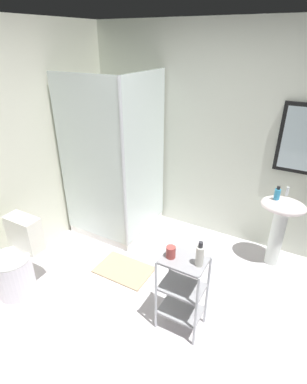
{
  "coord_description": "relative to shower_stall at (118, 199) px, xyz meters",
  "views": [
    {
      "loc": [
        0.83,
        -1.51,
        2.3
      ],
      "look_at": [
        -0.47,
        0.82,
        0.93
      ],
      "focal_mm": 28.09,
      "sensor_mm": 36.0,
      "label": 1
    }
  ],
  "objects": [
    {
      "name": "shower_stall",
      "position": [
        0.0,
        0.0,
        0.0
      ],
      "size": [
        0.92,
        0.92,
        2.0
      ],
      "color": "white",
      "rests_on": "ground_plane"
    },
    {
      "name": "pedestal_sink",
      "position": [
        1.9,
        0.3,
        0.12
      ],
      "size": [
        0.46,
        0.37,
        0.81
      ],
      "color": "white",
      "rests_on": "ground_plane"
    },
    {
      "name": "wall_back",
      "position": [
        1.22,
        0.63,
        0.79
      ],
      "size": [
        4.2,
        0.14,
        2.5
      ],
      "color": "silver",
      "rests_on": "ground_plane"
    },
    {
      "name": "bath_mat",
      "position": [
        0.5,
        -0.65,
        -0.45
      ],
      "size": [
        0.6,
        0.4,
        0.02
      ],
      "primitive_type": "cube",
      "color": "tan",
      "rests_on": "ground_plane"
    },
    {
      "name": "toilet",
      "position": [
        -0.27,
        -1.37,
        -0.15
      ],
      "size": [
        0.37,
        0.49,
        0.76
      ],
      "color": "white",
      "rests_on": "ground_plane"
    },
    {
      "name": "hand_soap_bottle",
      "position": [
        1.82,
        0.28,
        0.41
      ],
      "size": [
        0.06,
        0.06,
        0.14
      ],
      "color": "#389ED1",
      "rests_on": "pedestal_sink"
    },
    {
      "name": "rinse_cup",
      "position": [
        1.23,
        -1.01,
        0.33
      ],
      "size": [
        0.08,
        0.08,
        0.1
      ],
      "primitive_type": "cylinder",
      "color": "#B24742",
      "rests_on": "storage_cart"
    },
    {
      "name": "ground_plane",
      "position": [
        1.21,
        -1.22,
        -0.47
      ],
      "size": [
        4.2,
        4.2,
        0.02
      ],
      "primitive_type": "cube",
      "color": "silver"
    },
    {
      "name": "lotion_bottle_white",
      "position": [
        1.47,
        -0.99,
        0.37
      ],
      "size": [
        0.06,
        0.06,
        0.22
      ],
      "color": "silver",
      "rests_on": "storage_cart"
    },
    {
      "name": "storage_cart",
      "position": [
        1.34,
        -0.99,
        -0.03
      ],
      "size": [
        0.38,
        0.28,
        0.74
      ],
      "color": "silver",
      "rests_on": "ground_plane"
    },
    {
      "name": "sink_faucet",
      "position": [
        1.9,
        0.42,
        0.4
      ],
      "size": [
        0.03,
        0.03,
        0.1
      ],
      "primitive_type": "cylinder",
      "color": "silver",
      "rests_on": "pedestal_sink"
    }
  ]
}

